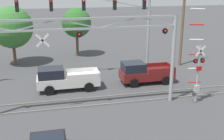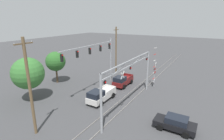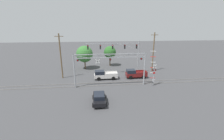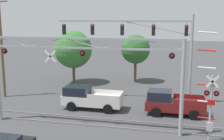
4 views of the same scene
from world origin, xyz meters
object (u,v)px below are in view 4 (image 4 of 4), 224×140
(background_tree_beyond_span, at_px, (136,49))
(utility_pole_left, at_px, (1,46))
(background_tree_far_left_verge, at_px, (73,49))
(traffic_signal_span, at_px, (150,40))
(crossing_gantry, at_px, (83,66))
(crossing_signal_mast, at_px, (210,107))
(pickup_truck_lead, at_px, (89,98))
(pickup_truck_following, at_px, (172,103))

(background_tree_beyond_span, bearing_deg, utility_pole_left, -140.85)
(utility_pole_left, xyz_separation_m, background_tree_far_left_verge, (4.57, 7.09, -1.00))
(traffic_signal_span, bearing_deg, background_tree_beyond_span, 107.37)
(crossing_gantry, height_order, utility_pole_left, utility_pole_left)
(crossing_gantry, bearing_deg, crossing_signal_mast, -4.56)
(crossing_signal_mast, height_order, pickup_truck_lead, crossing_signal_mast)
(utility_pole_left, distance_m, background_tree_beyond_span, 14.97)
(traffic_signal_span, relative_size, background_tree_far_left_verge, 1.99)
(pickup_truck_lead, xyz_separation_m, utility_pole_left, (-9.27, 1.69, 4.08))
(crossing_signal_mast, xyz_separation_m, background_tree_far_left_verge, (-13.90, 13.51, 1.73))
(crossing_gantry, distance_m, utility_pole_left, 11.68)
(crossing_gantry, distance_m, traffic_signal_span, 8.43)
(pickup_truck_lead, distance_m, utility_pole_left, 10.27)
(pickup_truck_following, bearing_deg, background_tree_beyond_span, 112.57)
(pickup_truck_lead, relative_size, background_tree_far_left_verge, 0.81)
(pickup_truck_lead, distance_m, background_tree_far_left_verge, 10.43)
(crossing_gantry, relative_size, pickup_truck_following, 2.92)
(traffic_signal_span, bearing_deg, pickup_truck_following, -56.29)
(crossing_gantry, xyz_separation_m, crossing_signal_mast, (8.32, -0.66, -2.08))
(crossing_gantry, relative_size, utility_pole_left, 1.39)
(background_tree_beyond_span, height_order, background_tree_far_left_verge, background_tree_far_left_verge)
(pickup_truck_following, bearing_deg, crossing_gantry, -145.33)
(crossing_signal_mast, bearing_deg, pickup_truck_following, 115.56)
(pickup_truck_following, height_order, background_tree_far_left_verge, background_tree_far_left_verge)
(traffic_signal_span, height_order, utility_pole_left, utility_pole_left)
(traffic_signal_span, bearing_deg, utility_pole_left, -173.48)
(traffic_signal_span, height_order, background_tree_far_left_verge, traffic_signal_span)
(pickup_truck_following, bearing_deg, traffic_signal_span, 123.71)
(crossing_gantry, relative_size, pickup_truck_lead, 2.69)
(traffic_signal_span, height_order, pickup_truck_following, traffic_signal_span)
(crossing_gantry, relative_size, background_tree_far_left_verge, 2.18)
(background_tree_beyond_span, xyz_separation_m, background_tree_far_left_verge, (-7.01, -2.33, 0.06))
(crossing_gantry, xyz_separation_m, utility_pole_left, (-10.14, 5.75, 0.65))
(crossing_signal_mast, bearing_deg, crossing_gantry, 175.44)
(crossing_gantry, distance_m, background_tree_far_left_verge, 14.01)
(crossing_gantry, height_order, pickup_truck_lead, crossing_gantry)
(pickup_truck_following, bearing_deg, crossing_signal_mast, -64.44)
(crossing_signal_mast, distance_m, traffic_signal_span, 9.79)
(crossing_signal_mast, bearing_deg, background_tree_far_left_verge, 135.80)
(crossing_signal_mast, distance_m, pickup_truck_lead, 10.43)
(crossing_gantry, distance_m, pickup_truck_lead, 5.39)
(crossing_signal_mast, bearing_deg, traffic_signal_span, 118.97)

